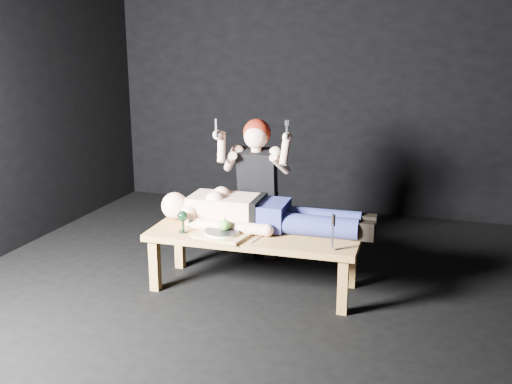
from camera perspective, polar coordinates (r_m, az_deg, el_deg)
ground at (r=4.36m, az=1.26°, el=-10.62°), size 5.00×5.00×0.00m
back_wall at (r=6.38m, az=8.01°, el=11.37°), size 5.00×0.00×5.00m
table at (r=4.51m, az=-0.20°, el=-6.61°), size 1.59×0.65×0.45m
lying_man at (r=4.51m, az=0.91°, el=-1.75°), size 1.67×0.56×0.28m
kneeling_woman at (r=4.97m, az=0.29°, el=0.37°), size 0.76×0.83×1.26m
serving_tray at (r=4.36m, az=-3.28°, el=-4.11°), size 0.42×0.34×0.02m
plate at (r=4.35m, az=-3.28°, el=-3.85°), size 0.29×0.29×0.02m
apple at (r=4.34m, az=-3.00°, el=-3.19°), size 0.08×0.08×0.08m
goblet at (r=4.45m, az=-7.04°, el=-2.84°), size 0.08×0.08×0.17m
fork_flat at (r=4.40m, az=-6.05°, el=-4.10°), size 0.02×0.17×0.01m
knife_flat at (r=4.28m, az=-0.01°, el=-4.58°), size 0.05×0.17×0.01m
spoon_flat at (r=4.35m, az=-0.74°, el=-4.25°), size 0.15×0.10×0.01m
carving_knife at (r=4.08m, az=7.42°, el=-3.88°), size 0.03×0.04×0.25m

